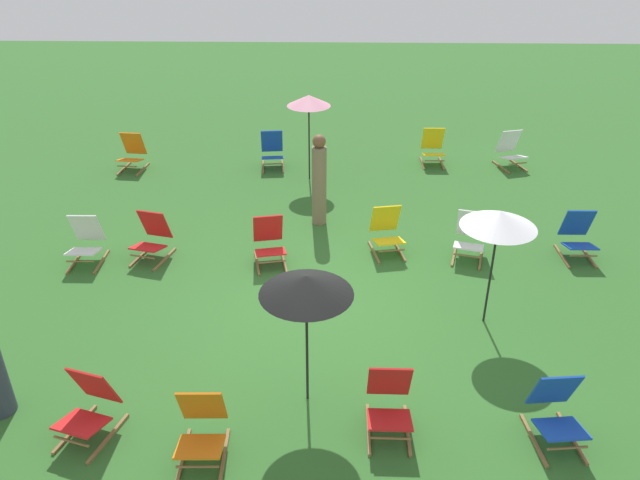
{
  "coord_description": "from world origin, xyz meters",
  "views": [
    {
      "loc": [
        0.22,
        -7.43,
        5.22
      ],
      "look_at": [
        0.0,
        1.2,
        0.5
      ],
      "focal_mm": 34.41,
      "sensor_mm": 36.0,
      "label": 1
    }
  ],
  "objects_px": {
    "deckchair_8": "(202,429)",
    "person_1": "(319,181)",
    "deckchair_1": "(433,148)",
    "deckchair_13": "(86,242)",
    "deckchair_4": "(89,407)",
    "deckchair_5": "(470,237)",
    "deckchair_11": "(511,151)",
    "deckchair_2": "(132,153)",
    "umbrella_2": "(309,101)",
    "deckchair_3": "(557,412)",
    "deckchair_15": "(269,242)",
    "deckchair_7": "(272,151)",
    "deckchair_0": "(578,236)",
    "deckchair_12": "(152,238)",
    "deckchair_9": "(389,403)",
    "umbrella_1": "(499,219)",
    "deckchair_14": "(387,232)",
    "umbrella_0": "(306,285)"
  },
  "relations": [
    {
      "from": "deckchair_8",
      "to": "person_1",
      "type": "distance_m",
      "value": 5.67
    },
    {
      "from": "deckchair_1",
      "to": "deckchair_13",
      "type": "height_order",
      "value": "same"
    },
    {
      "from": "deckchair_1",
      "to": "deckchair_4",
      "type": "bearing_deg",
      "value": -120.88
    },
    {
      "from": "deckchair_5",
      "to": "deckchair_11",
      "type": "height_order",
      "value": "same"
    },
    {
      "from": "deckchair_2",
      "to": "umbrella_2",
      "type": "bearing_deg",
      "value": -1.3
    },
    {
      "from": "deckchair_5",
      "to": "deckchair_13",
      "type": "height_order",
      "value": "same"
    },
    {
      "from": "deckchair_3",
      "to": "deckchair_8",
      "type": "height_order",
      "value": "same"
    },
    {
      "from": "deckchair_1",
      "to": "umbrella_2",
      "type": "height_order",
      "value": "umbrella_2"
    },
    {
      "from": "deckchair_8",
      "to": "deckchair_15",
      "type": "relative_size",
      "value": 0.99
    },
    {
      "from": "deckchair_5",
      "to": "deckchair_7",
      "type": "relative_size",
      "value": 1.03
    },
    {
      "from": "deckchair_0",
      "to": "deckchair_12",
      "type": "bearing_deg",
      "value": -178.69
    },
    {
      "from": "deckchair_0",
      "to": "deckchair_12",
      "type": "distance_m",
      "value": 7.1
    },
    {
      "from": "deckchair_3",
      "to": "deckchair_9",
      "type": "bearing_deg",
      "value": 171.29
    },
    {
      "from": "deckchair_12",
      "to": "deckchair_15",
      "type": "distance_m",
      "value": 1.97
    },
    {
      "from": "deckchair_3",
      "to": "deckchair_9",
      "type": "relative_size",
      "value": 1.0
    },
    {
      "from": "deckchair_0",
      "to": "deckchair_11",
      "type": "relative_size",
      "value": 0.97
    },
    {
      "from": "deckchair_2",
      "to": "umbrella_1",
      "type": "relative_size",
      "value": 0.48
    },
    {
      "from": "deckchair_8",
      "to": "umbrella_2",
      "type": "xyz_separation_m",
      "value": [
        0.83,
        7.64,
        1.35
      ]
    },
    {
      "from": "deckchair_0",
      "to": "deckchair_9",
      "type": "bearing_deg",
      "value": -131.27
    },
    {
      "from": "deckchair_4",
      "to": "umbrella_1",
      "type": "distance_m",
      "value": 5.47
    },
    {
      "from": "deckchair_15",
      "to": "person_1",
      "type": "relative_size",
      "value": 0.49
    },
    {
      "from": "deckchair_12",
      "to": "umbrella_1",
      "type": "relative_size",
      "value": 0.49
    },
    {
      "from": "deckchair_9",
      "to": "umbrella_1",
      "type": "xyz_separation_m",
      "value": [
        1.52,
        2.08,
        1.26
      ]
    },
    {
      "from": "deckchair_5",
      "to": "umbrella_2",
      "type": "distance_m",
      "value": 4.53
    },
    {
      "from": "deckchair_4",
      "to": "deckchair_2",
      "type": "bearing_deg",
      "value": 120.0
    },
    {
      "from": "deckchair_12",
      "to": "deckchair_15",
      "type": "height_order",
      "value": "same"
    },
    {
      "from": "deckchair_2",
      "to": "person_1",
      "type": "distance_m",
      "value": 4.97
    },
    {
      "from": "deckchair_14",
      "to": "umbrella_2",
      "type": "bearing_deg",
      "value": 103.86
    },
    {
      "from": "deckchair_1",
      "to": "deckchair_15",
      "type": "bearing_deg",
      "value": -126.4
    },
    {
      "from": "deckchair_12",
      "to": "deckchair_4",
      "type": "bearing_deg",
      "value": -70.83
    },
    {
      "from": "deckchair_5",
      "to": "deckchair_7",
      "type": "xyz_separation_m",
      "value": [
        -3.68,
        3.97,
        0.0
      ]
    },
    {
      "from": "deckchair_2",
      "to": "deckchair_11",
      "type": "xyz_separation_m",
      "value": [
        8.48,
        0.38,
        0.0
      ]
    },
    {
      "from": "deckchair_3",
      "to": "person_1",
      "type": "xyz_separation_m",
      "value": [
        -2.73,
        5.21,
        0.47
      ]
    },
    {
      "from": "deckchair_3",
      "to": "deckchair_13",
      "type": "relative_size",
      "value": 1.0
    },
    {
      "from": "deckchair_1",
      "to": "deckchair_7",
      "type": "distance_m",
      "value": 3.65
    },
    {
      "from": "deckchair_4",
      "to": "deckchair_15",
      "type": "distance_m",
      "value": 4.13
    },
    {
      "from": "deckchair_7",
      "to": "person_1",
      "type": "distance_m",
      "value": 3.04
    },
    {
      "from": "umbrella_1",
      "to": "deckchair_13",
      "type": "bearing_deg",
      "value": 166.3
    },
    {
      "from": "deckchair_5",
      "to": "person_1",
      "type": "height_order",
      "value": "person_1"
    },
    {
      "from": "deckchair_7",
      "to": "deckchair_9",
      "type": "relative_size",
      "value": 1.0
    },
    {
      "from": "deckchair_3",
      "to": "umbrella_2",
      "type": "relative_size",
      "value": 0.45
    },
    {
      "from": "deckchair_0",
      "to": "umbrella_0",
      "type": "bearing_deg",
      "value": -141.52
    },
    {
      "from": "deckchair_1",
      "to": "deckchair_12",
      "type": "relative_size",
      "value": 0.98
    },
    {
      "from": "deckchair_2",
      "to": "umbrella_0",
      "type": "bearing_deg",
      "value": -54.39
    },
    {
      "from": "deckchair_2",
      "to": "deckchair_5",
      "type": "xyz_separation_m",
      "value": [
        6.79,
        -3.75,
        0.0
      ]
    },
    {
      "from": "deckchair_13",
      "to": "deckchair_14",
      "type": "distance_m",
      "value": 5.0
    },
    {
      "from": "deckchair_1",
      "to": "umbrella_1",
      "type": "relative_size",
      "value": 0.48
    },
    {
      "from": "deckchair_1",
      "to": "deckchair_8",
      "type": "distance_m",
      "value": 9.33
    },
    {
      "from": "umbrella_0",
      "to": "umbrella_1",
      "type": "xyz_separation_m",
      "value": [
        2.45,
        1.63,
        0.01
      ]
    },
    {
      "from": "deckchair_7",
      "to": "deckchair_5",
      "type": "bearing_deg",
      "value": -53.56
    }
  ]
}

